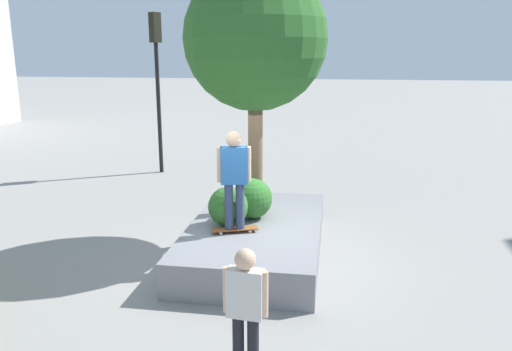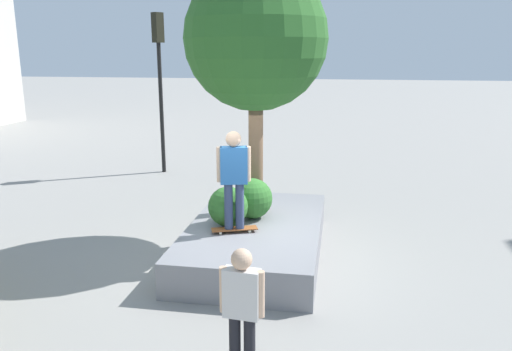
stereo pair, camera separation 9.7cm
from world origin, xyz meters
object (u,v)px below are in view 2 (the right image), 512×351
object	(u,v)px
plaza_tree	(256,40)
pedestrian_crossing	(242,304)
skateboard	(234,229)
planter_ledge	(256,238)
traffic_light_corner	(159,66)
skateboarder	(234,173)

from	to	relation	value
plaza_tree	pedestrian_crossing	bearing A→B (deg)	-172.50
skateboard	planter_ledge	bearing A→B (deg)	-28.17
skateboard	pedestrian_crossing	bearing A→B (deg)	-166.50
planter_ledge	traffic_light_corner	world-z (taller)	traffic_light_corner
plaza_tree	traffic_light_corner	bearing A→B (deg)	35.94
plaza_tree	pedestrian_crossing	world-z (taller)	plaza_tree
plaza_tree	skateboarder	xyz separation A→B (m)	(-1.28, 0.16, -2.22)
planter_ledge	plaza_tree	world-z (taller)	plaza_tree
skateboarder	traffic_light_corner	distance (m)	7.62
skateboarder	pedestrian_crossing	xyz separation A→B (m)	(-3.06, -0.73, -0.75)
planter_ledge	pedestrian_crossing	xyz separation A→B (m)	(-3.60, -0.44, 0.60)
pedestrian_crossing	skateboard	bearing A→B (deg)	13.50
plaza_tree	traffic_light_corner	xyz separation A→B (m)	(5.23, 3.79, -0.64)
planter_ledge	skateboard	xyz separation A→B (m)	(-0.54, 0.29, 0.35)
planter_ledge	pedestrian_crossing	size ratio (longest dim) A/B	2.66
plaza_tree	skateboard	size ratio (longest dim) A/B	5.61
traffic_light_corner	plaza_tree	bearing A→B (deg)	-144.06
skateboard	pedestrian_crossing	size ratio (longest dim) A/B	0.53
skateboard	traffic_light_corner	distance (m)	7.89
skateboarder	traffic_light_corner	size ratio (longest dim) A/B	0.36
plaza_tree	skateboarder	bearing A→B (deg)	172.71
traffic_light_corner	skateboarder	bearing A→B (deg)	-150.85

